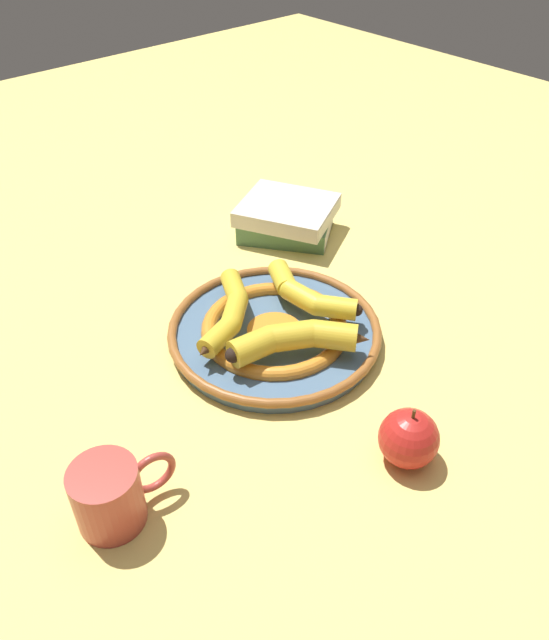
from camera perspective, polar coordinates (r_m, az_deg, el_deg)
name	(u,v)px	position (r m, az deg, el deg)	size (l,w,h in m)	color
ground_plane	(258,332)	(0.96, -1.53, -1.12)	(2.80, 2.80, 0.00)	#E5CC6B
decorative_bowl	(274,331)	(0.94, 0.00, -0.99)	(0.32, 0.32, 0.03)	slate
banana_a	(296,339)	(0.87, 1.99, -1.73)	(0.13, 0.19, 0.04)	gold
banana_b	(229,313)	(0.92, -4.17, 0.64)	(0.14, 0.16, 0.03)	gold
banana_c	(305,293)	(0.96, 2.77, 2.48)	(0.19, 0.07, 0.03)	yellow
book_stack	(287,218)	(1.18, 1.18, 9.32)	(0.21, 0.21, 0.06)	#4C754C
coffee_mug	(110,494)	(0.73, -14.79, -15.16)	(0.08, 0.12, 0.08)	#B24238
apple	(409,438)	(0.78, 12.17, -10.52)	(0.07, 0.07, 0.09)	red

